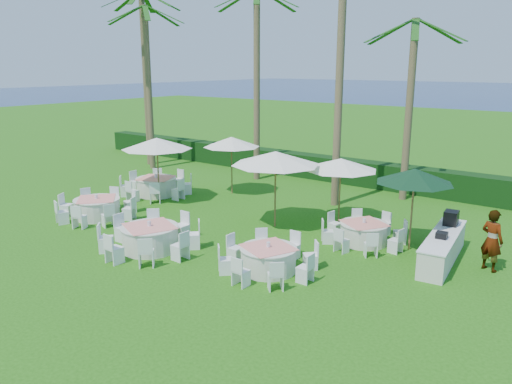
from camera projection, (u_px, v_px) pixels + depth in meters
ground at (158, 246)px, 16.35m from camera, size 120.00×120.00×0.00m
hedge at (334, 169)px, 25.51m from camera, size 34.00×1.00×1.20m
banquet_table_a at (97, 208)px, 19.31m from camera, size 3.01×3.01×0.93m
banquet_table_b at (150, 237)px, 15.93m from camera, size 3.19×3.19×0.97m
banquet_table_c at (268, 258)px, 14.30m from camera, size 2.87×2.87×0.88m
banquet_table_d at (156, 186)px, 22.70m from camera, size 3.20×3.20×0.97m
banquet_table_f at (364, 232)px, 16.55m from camera, size 2.80×2.80×0.86m
umbrella_a at (157, 143)px, 21.16m from camera, size 3.00×3.00×2.78m
umbrella_b at (276, 158)px, 17.73m from camera, size 3.20×3.20×2.80m
umbrella_c at (231, 142)px, 22.49m from camera, size 2.56×2.56×2.63m
umbrella_d at (341, 164)px, 18.21m from camera, size 2.71×2.71×2.47m
umbrella_green at (415, 176)px, 15.48m from camera, size 2.42×2.42×2.66m
buffet_table at (443, 247)px, 15.02m from camera, size 1.18×3.74×1.31m
staff_person at (492, 240)px, 14.23m from camera, size 0.78×0.66×1.82m
palm_a at (145, 72)px, 28.62m from camera, size 4.41×4.03×9.79m
palm_b at (257, 78)px, 24.76m from camera, size 4.40×4.14×9.34m
palm_c at (341, 40)px, 19.56m from camera, size 4.33×4.31×12.45m
palm_d at (410, 102)px, 21.07m from camera, size 4.38×4.22×7.64m
palm_f at (149, 81)px, 27.53m from camera, size 4.18×4.39×8.90m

